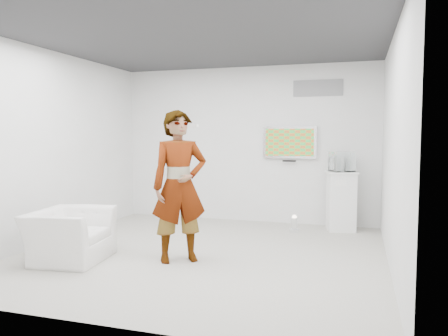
# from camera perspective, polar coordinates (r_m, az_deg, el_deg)

# --- Properties ---
(room) EXTENTS (5.01, 5.01, 3.00)m
(room) POSITION_cam_1_polar(r_m,az_deg,el_deg) (6.14, -2.77, 2.56)
(room) COLOR #A9A69B
(room) RESTS_ON ground
(tv) EXTENTS (1.00, 0.08, 0.60)m
(tv) POSITION_cam_1_polar(r_m,az_deg,el_deg) (8.31, 8.59, 3.34)
(tv) COLOR silver
(tv) RESTS_ON room
(logo_decal) EXTENTS (0.90, 0.02, 0.30)m
(logo_decal) POSITION_cam_1_polar(r_m,az_deg,el_deg) (8.33, 12.16, 10.18)
(logo_decal) COLOR slate
(logo_decal) RESTS_ON room
(person) EXTENTS (0.88, 0.82, 2.02)m
(person) POSITION_cam_1_polar(r_m,az_deg,el_deg) (5.83, -5.85, -2.38)
(person) COLOR silver
(person) RESTS_ON room
(armchair) EXTENTS (1.04, 1.15, 0.68)m
(armchair) POSITION_cam_1_polar(r_m,az_deg,el_deg) (6.30, -19.49, -8.28)
(armchair) COLOR silver
(armchair) RESTS_ON room
(pedestal) EXTENTS (0.61, 0.61, 1.05)m
(pedestal) POSITION_cam_1_polar(r_m,az_deg,el_deg) (8.01, 15.03, -4.18)
(pedestal) COLOR white
(pedestal) RESTS_ON room
(floor_uplight) EXTENTS (0.24, 0.24, 0.29)m
(floor_uplight) POSITION_cam_1_polar(r_m,az_deg,el_deg) (7.74, 9.17, -7.24)
(floor_uplight) COLOR white
(floor_uplight) RESTS_ON room
(vitrine) EXTENTS (0.47, 0.47, 0.35)m
(vitrine) POSITION_cam_1_polar(r_m,az_deg,el_deg) (7.93, 15.13, 0.82)
(vitrine) COLOR white
(vitrine) RESTS_ON pedestal
(console) EXTENTS (0.06, 0.18, 0.25)m
(console) POSITION_cam_1_polar(r_m,az_deg,el_deg) (7.94, 15.13, 0.44)
(console) COLOR white
(console) RESTS_ON pedestal
(wii_remote) EXTENTS (0.13, 0.09, 0.03)m
(wii_remote) POSITION_cam_1_polar(r_m,az_deg,el_deg) (6.00, -3.87, 5.54)
(wii_remote) COLOR white
(wii_remote) RESTS_ON person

